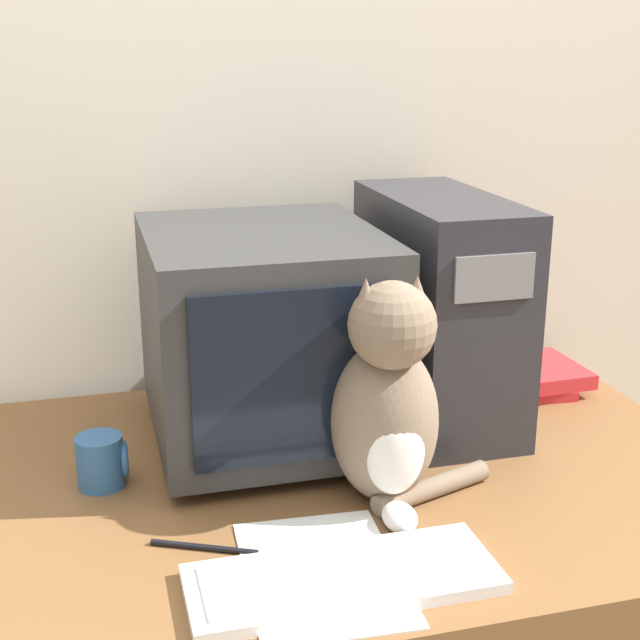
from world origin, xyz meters
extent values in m
cube|color=beige|center=(0.00, 0.97, 1.25)|extent=(7.00, 0.05, 2.50)
cube|color=#333333|center=(-0.08, 0.62, 0.76)|extent=(0.28, 0.28, 0.02)
cube|color=#333333|center=(-0.08, 0.62, 0.96)|extent=(0.40, 0.47, 0.36)
cube|color=black|center=(-0.08, 0.38, 0.96)|extent=(0.32, 0.01, 0.28)
cube|color=#28282D|center=(0.27, 0.64, 0.96)|extent=(0.20, 0.45, 0.43)
cube|color=slate|center=(0.27, 0.41, 1.08)|extent=(0.14, 0.01, 0.08)
cube|color=silver|center=(-0.07, 0.13, 0.76)|extent=(0.42, 0.16, 0.02)
cube|color=silver|center=(-0.07, 0.13, 0.77)|extent=(0.38, 0.12, 0.00)
ellipsoid|color=#7A6651|center=(0.06, 0.35, 0.88)|extent=(0.18, 0.18, 0.26)
ellipsoid|color=white|center=(0.05, 0.28, 0.86)|extent=(0.10, 0.05, 0.14)
sphere|color=#7A6651|center=(0.06, 0.32, 1.05)|extent=(0.14, 0.14, 0.13)
cone|color=#7A6651|center=(0.02, 0.32, 1.10)|extent=(0.03, 0.03, 0.04)
cone|color=#7A6651|center=(0.09, 0.31, 1.10)|extent=(0.03, 0.03, 0.04)
ellipsoid|color=white|center=(0.05, 0.25, 0.77)|extent=(0.06, 0.08, 0.04)
cylinder|color=#7A6651|center=(0.13, 0.32, 0.77)|extent=(0.22, 0.10, 0.03)
cube|color=red|center=(0.52, 0.70, 0.76)|extent=(0.12, 0.18, 0.02)
cube|color=red|center=(0.53, 0.70, 0.79)|extent=(0.16, 0.19, 0.03)
cylinder|color=black|center=(-0.24, 0.26, 0.76)|extent=(0.15, 0.08, 0.01)
cube|color=white|center=(-0.09, 0.16, 0.75)|extent=(0.23, 0.31, 0.00)
cylinder|color=#33669E|center=(-0.38, 0.50, 0.79)|extent=(0.08, 0.08, 0.09)
torus|color=#33669E|center=(-0.34, 0.50, 0.79)|extent=(0.01, 0.06, 0.06)
camera|label=1|loc=(-0.37, -0.86, 1.45)|focal=50.00mm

